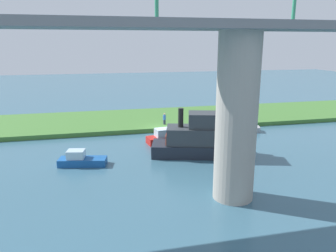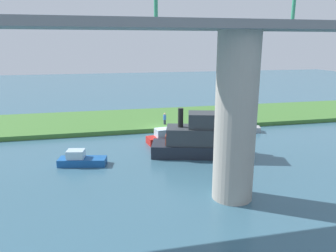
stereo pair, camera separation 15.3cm
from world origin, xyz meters
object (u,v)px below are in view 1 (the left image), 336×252
Objects in this scene: pontoon_yellow at (203,138)px; motorboat_white at (81,160)px; skiff_small at (168,137)px; person_on_bank at (164,119)px; houseboat_blue at (241,127)px; mooring_post at (192,120)px; bridge_pylon at (236,119)px.

pontoon_yellow reaches higher than motorboat_white.
person_on_bank is at bearing -99.16° from skiff_small.
motorboat_white reaches higher than houseboat_blue.
houseboat_blue is (-5.15, 2.73, -0.56)m from mooring_post.
bridge_pylon is 14.02m from motorboat_white.
bridge_pylon is 14.08m from skiff_small.
bridge_pylon is at bearing 62.79° from houseboat_blue.
bridge_pylon reaches higher than houseboat_blue.
mooring_post reaches higher than houseboat_blue.
pontoon_yellow is at bearing 44.41° from houseboat_blue.
motorboat_white is at bearing 28.47° from skiff_small.
mooring_post is 0.12× the size of pontoon_yellow.
skiff_small reaches higher than motorboat_white.
person_on_bank is (0.45, -19.04, -4.20)m from bridge_pylon.
person_on_bank reaches higher than mooring_post.
motorboat_white is (8.62, 4.67, -0.08)m from skiff_small.
person_on_bank reaches higher than skiff_small.
pontoon_yellow reaches higher than person_on_bank.
pontoon_yellow is (2.08, 9.82, 0.60)m from mooring_post.
mooring_post is at bearing 168.45° from person_on_bank.
mooring_post is 0.26× the size of motorboat_white.
bridge_pylon reaches higher than person_on_bank.
bridge_pylon is at bearing 81.07° from mooring_post.
houseboat_blue is 1.00× the size of motorboat_white.
pontoon_yellow is 10.19m from houseboat_blue.
person_on_bank is at bearing -88.64° from bridge_pylon.
pontoon_yellow reaches higher than skiff_small.
mooring_post is at bearing -101.97° from pontoon_yellow.
bridge_pylon is 19.50m from person_on_bank.
person_on_bank is 0.29× the size of skiff_small.
skiff_small is at bearing 50.55° from mooring_post.
motorboat_white is (9.57, 10.56, -0.73)m from person_on_bank.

